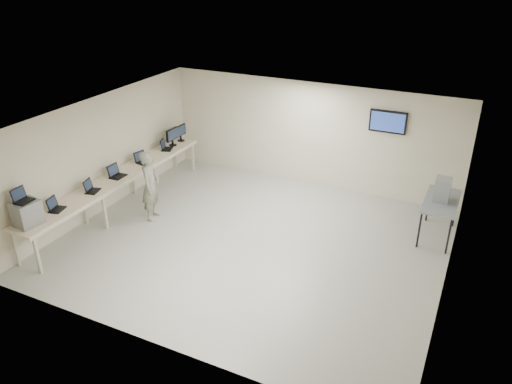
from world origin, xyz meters
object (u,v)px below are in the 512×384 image
at_px(soldier, 151,186).
at_px(side_table, 441,203).
at_px(equipment_box, 27,213).
at_px(workbench, 119,179).

relative_size(soldier, side_table, 1.13).
height_order(equipment_box, side_table, equipment_box).
height_order(equipment_box, soldier, soldier).
bearing_deg(side_table, soldier, -161.85).
bearing_deg(soldier, workbench, 71.85).
bearing_deg(equipment_box, soldier, 76.66).
distance_m(equipment_box, side_table, 8.62).
xyz_separation_m(soldier, side_table, (6.24, 2.04, -0.02)).
xyz_separation_m(workbench, side_table, (7.19, 2.04, 0.00)).
distance_m(soldier, side_table, 6.56).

